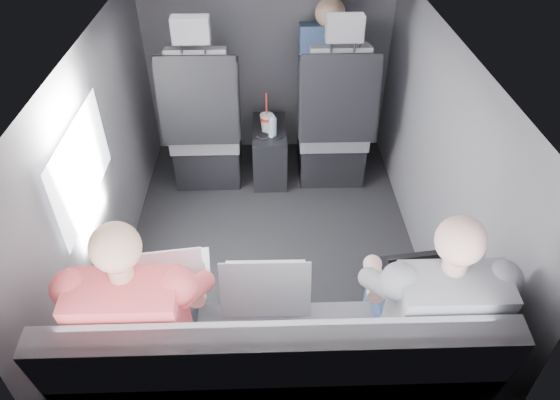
{
  "coord_description": "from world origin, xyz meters",
  "views": [
    {
      "loc": [
        -0.02,
        -2.24,
        2.21
      ],
      "look_at": [
        0.05,
        -0.05,
        0.47
      ],
      "focal_mm": 32.0,
      "sensor_mm": 36.0,
      "label": 1
    }
  ],
  "objects_px": {
    "front_seat_right": "(333,130)",
    "passenger_front_right": "(327,68)",
    "front_seat_left": "(206,132)",
    "rear_bench": "(276,380)",
    "center_console": "(270,151)",
    "passenger_rear_left": "(147,318)",
    "laptop_silver": "(265,285)",
    "water_bottle": "(272,127)",
    "soda_cup": "(267,122)",
    "passenger_rear_right": "(425,312)",
    "laptop_white": "(168,274)",
    "laptop_black": "(418,276)"
  },
  "relations": [
    {
      "from": "front_seat_right",
      "to": "passenger_front_right",
      "type": "height_order",
      "value": "front_seat_right"
    },
    {
      "from": "front_seat_left",
      "to": "rear_bench",
      "type": "relative_size",
      "value": 0.79
    },
    {
      "from": "center_console",
      "to": "passenger_rear_left",
      "type": "xyz_separation_m",
      "value": [
        -0.51,
        -1.85,
        0.41
      ]
    },
    {
      "from": "center_console",
      "to": "laptop_silver",
      "type": "distance_m",
      "value": 1.76
    },
    {
      "from": "laptop_silver",
      "to": "front_seat_left",
      "type": "bearing_deg",
      "value": 103.93
    },
    {
      "from": "front_seat_left",
      "to": "front_seat_right",
      "type": "relative_size",
      "value": 1.0
    },
    {
      "from": "front_seat_left",
      "to": "water_bottle",
      "type": "relative_size",
      "value": 7.94
    },
    {
      "from": "passenger_rear_left",
      "to": "passenger_front_right",
      "type": "xyz_separation_m",
      "value": [
        0.93,
        2.06,
        0.14
      ]
    },
    {
      "from": "rear_bench",
      "to": "center_console",
      "type": "bearing_deg",
      "value": 90.0
    },
    {
      "from": "soda_cup",
      "to": "passenger_rear_right",
      "type": "bearing_deg",
      "value": -70.95
    },
    {
      "from": "rear_bench",
      "to": "laptop_white",
      "type": "bearing_deg",
      "value": 145.3
    },
    {
      "from": "front_seat_right",
      "to": "laptop_silver",
      "type": "xyz_separation_m",
      "value": [
        -0.49,
        -1.66,
        0.23
      ]
    },
    {
      "from": "front_seat_left",
      "to": "laptop_white",
      "type": "height_order",
      "value": "front_seat_left"
    },
    {
      "from": "front_seat_left",
      "to": "passenger_rear_right",
      "type": "bearing_deg",
      "value": -59.72
    },
    {
      "from": "passenger_front_right",
      "to": "laptop_black",
      "type": "bearing_deg",
      "value": -83.93
    },
    {
      "from": "laptop_silver",
      "to": "center_console",
      "type": "bearing_deg",
      "value": 88.74
    },
    {
      "from": "front_seat_right",
      "to": "laptop_silver",
      "type": "height_order",
      "value": "front_seat_right"
    },
    {
      "from": "laptop_black",
      "to": "passenger_rear_right",
      "type": "distance_m",
      "value": 0.18
    },
    {
      "from": "soda_cup",
      "to": "laptop_silver",
      "type": "height_order",
      "value": "laptop_silver"
    },
    {
      "from": "laptop_black",
      "to": "laptop_silver",
      "type": "bearing_deg",
      "value": -177.12
    },
    {
      "from": "front_seat_left",
      "to": "laptop_silver",
      "type": "xyz_separation_m",
      "value": [
        0.41,
        -1.66,
        0.23
      ]
    },
    {
      "from": "center_console",
      "to": "soda_cup",
      "type": "bearing_deg",
      "value": -111.44
    },
    {
      "from": "laptop_white",
      "to": "front_seat_right",
      "type": "bearing_deg",
      "value": 60.32
    },
    {
      "from": "center_console",
      "to": "passenger_rear_left",
      "type": "height_order",
      "value": "passenger_rear_left"
    },
    {
      "from": "water_bottle",
      "to": "passenger_rear_right",
      "type": "xyz_separation_m",
      "value": [
        0.58,
        -1.73,
        0.14
      ]
    },
    {
      "from": "front_seat_left",
      "to": "passenger_front_right",
      "type": "relative_size",
      "value": 1.57
    },
    {
      "from": "center_console",
      "to": "water_bottle",
      "type": "height_order",
      "value": "water_bottle"
    },
    {
      "from": "rear_bench",
      "to": "soda_cup",
      "type": "relative_size",
      "value": 5.58
    },
    {
      "from": "soda_cup",
      "to": "passenger_rear_left",
      "type": "distance_m",
      "value": 1.87
    },
    {
      "from": "passenger_rear_left",
      "to": "laptop_black",
      "type": "bearing_deg",
      "value": 8.88
    },
    {
      "from": "water_bottle",
      "to": "soda_cup",
      "type": "bearing_deg",
      "value": 119.54
    },
    {
      "from": "passenger_rear_left",
      "to": "rear_bench",
      "type": "bearing_deg",
      "value": -10.63
    },
    {
      "from": "rear_bench",
      "to": "passenger_front_right",
      "type": "distance_m",
      "value": 2.24
    },
    {
      "from": "front_seat_right",
      "to": "laptop_white",
      "type": "distance_m",
      "value": 1.84
    },
    {
      "from": "soda_cup",
      "to": "laptop_white",
      "type": "xyz_separation_m",
      "value": [
        -0.44,
        -1.58,
        0.16
      ]
    },
    {
      "from": "rear_bench",
      "to": "laptop_silver",
      "type": "height_order",
      "value": "rear_bench"
    },
    {
      "from": "soda_cup",
      "to": "passenger_front_right",
      "type": "relative_size",
      "value": 0.36
    },
    {
      "from": "rear_bench",
      "to": "passenger_rear_left",
      "type": "relative_size",
      "value": 1.35
    },
    {
      "from": "water_bottle",
      "to": "laptop_silver",
      "type": "xyz_separation_m",
      "value": [
        -0.06,
        -1.59,
        0.16
      ]
    },
    {
      "from": "laptop_silver",
      "to": "rear_bench",
      "type": "bearing_deg",
      "value": -81.1
    },
    {
      "from": "center_console",
      "to": "laptop_silver",
      "type": "height_order",
      "value": "laptop_silver"
    },
    {
      "from": "laptop_white",
      "to": "soda_cup",
      "type": "bearing_deg",
      "value": 74.56
    },
    {
      "from": "laptop_silver",
      "to": "passenger_rear_right",
      "type": "relative_size",
      "value": 0.31
    },
    {
      "from": "laptop_black",
      "to": "front_seat_right",
      "type": "bearing_deg",
      "value": 95.83
    },
    {
      "from": "laptop_white",
      "to": "center_console",
      "type": "bearing_deg",
      "value": 74.39
    },
    {
      "from": "rear_bench",
      "to": "passenger_rear_right",
      "type": "distance_m",
      "value": 0.68
    },
    {
      "from": "center_console",
      "to": "rear_bench",
      "type": "distance_m",
      "value": 1.94
    },
    {
      "from": "rear_bench",
      "to": "laptop_white",
      "type": "height_order",
      "value": "rear_bench"
    },
    {
      "from": "front_seat_right",
      "to": "laptop_silver",
      "type": "bearing_deg",
      "value": -106.34
    },
    {
      "from": "soda_cup",
      "to": "laptop_white",
      "type": "distance_m",
      "value": 1.65
    }
  ]
}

